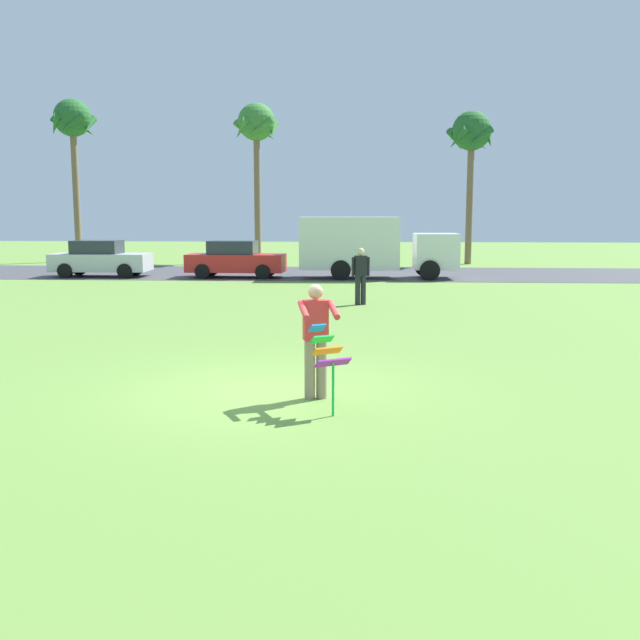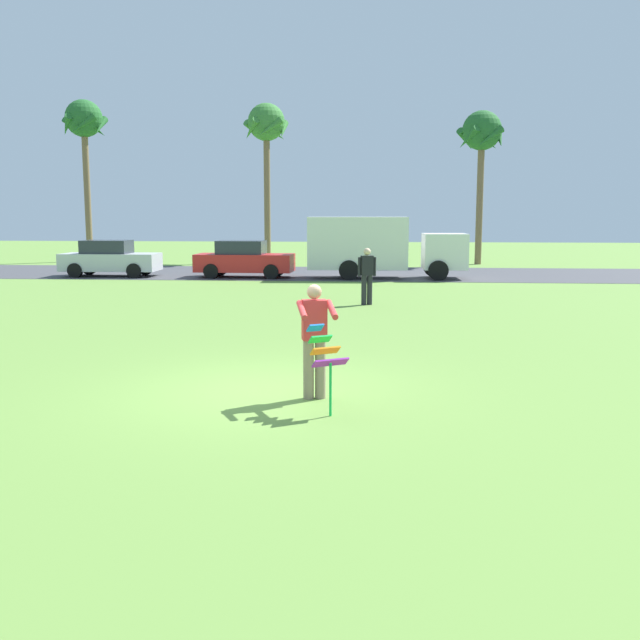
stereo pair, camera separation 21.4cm
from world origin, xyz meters
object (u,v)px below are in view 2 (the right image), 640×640
at_px(palm_tree_left_near, 84,126).
at_px(person_walker_near, 367,274).
at_px(kite_held, 325,354).
at_px(palm_tree_right_near, 266,129).
at_px(palm_tree_centre_far, 482,137).
at_px(person_kite_flyer, 315,337).
at_px(parked_car_red, 244,260).
at_px(parked_car_silver, 110,259).
at_px(parked_truck_white_box, 377,245).

relative_size(palm_tree_left_near, person_walker_near, 5.30).
relative_size(kite_held, palm_tree_right_near, 0.14).
distance_m(kite_held, person_walker_near, 12.16).
relative_size(palm_tree_right_near, palm_tree_centre_far, 1.09).
bearing_deg(person_kite_flyer, person_walker_near, 87.21).
distance_m(kite_held, palm_tree_left_near, 35.78).
relative_size(parked_car_red, palm_tree_centre_far, 0.52).
xyz_separation_m(parked_car_silver, person_walker_near, (11.53, -9.09, 0.16)).
relative_size(person_kite_flyer, kite_held, 1.41).
bearing_deg(kite_held, parked_car_red, 103.72).
xyz_separation_m(parked_car_red, person_walker_near, (5.52, -9.09, 0.16)).
height_order(parked_car_red, palm_tree_right_near, palm_tree_right_near).
xyz_separation_m(person_kite_flyer, parked_truck_white_box, (0.79, 20.46, 0.46)).
xyz_separation_m(palm_tree_left_near, person_walker_near, (16.53, -19.01, -6.77)).
bearing_deg(palm_tree_centre_far, palm_tree_left_near, 178.20).
xyz_separation_m(kite_held, parked_truck_white_box, (0.57, 21.24, 0.57)).
distance_m(palm_tree_left_near, palm_tree_right_near, 10.42).
height_order(palm_tree_left_near, person_walker_near, palm_tree_left_near).
bearing_deg(person_walker_near, palm_tree_centre_far, 72.62).
bearing_deg(person_walker_near, person_kite_flyer, -92.79).
distance_m(parked_car_silver, parked_car_red, 6.01).
distance_m(parked_car_silver, palm_tree_left_near, 13.09).
bearing_deg(palm_tree_centre_far, person_kite_flyer, -101.96).
bearing_deg(parked_car_silver, parked_car_red, 0.01).
distance_m(person_kite_flyer, parked_car_red, 21.06).
bearing_deg(parked_car_red, parked_truck_white_box, 0.00).
bearing_deg(kite_held, person_walker_near, 88.42).
relative_size(kite_held, palm_tree_left_near, 0.13).
bearing_deg(palm_tree_left_near, palm_tree_right_near, 3.27).
xyz_separation_m(kite_held, palm_tree_centre_far, (6.07, 30.47, 5.99)).
bearing_deg(palm_tree_right_near, parked_car_silver, -117.18).
bearing_deg(person_walker_near, parked_truck_white_box, 88.49).
height_order(parked_car_silver, palm_tree_right_near, palm_tree_right_near).
xyz_separation_m(parked_car_silver, palm_tree_right_near, (5.40, 10.52, 6.71)).
height_order(kite_held, palm_tree_centre_far, palm_tree_centre_far).
bearing_deg(palm_tree_right_near, parked_car_red, -86.67).
bearing_deg(parked_car_red, kite_held, -76.28).
xyz_separation_m(parked_truck_white_box, person_walker_near, (-0.24, -9.09, -0.48)).
bearing_deg(parked_truck_white_box, palm_tree_left_near, 149.40).
height_order(parked_car_red, palm_tree_centre_far, palm_tree_centre_far).
height_order(parked_truck_white_box, palm_tree_left_near, palm_tree_left_near).
relative_size(palm_tree_right_near, person_walker_near, 5.16).
bearing_deg(parked_car_silver, kite_held, -62.20).
xyz_separation_m(parked_car_red, palm_tree_right_near, (-0.61, 10.51, 6.71)).
bearing_deg(palm_tree_right_near, person_kite_flyer, -79.79).
xyz_separation_m(person_kite_flyer, parked_car_silver, (-10.98, 20.46, -0.18)).
distance_m(parked_car_red, palm_tree_centre_far, 15.76).
bearing_deg(parked_car_silver, palm_tree_left_near, 116.74).
distance_m(parked_car_silver, parked_truck_white_box, 11.79).
bearing_deg(parked_truck_white_box, person_walker_near, -91.51).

